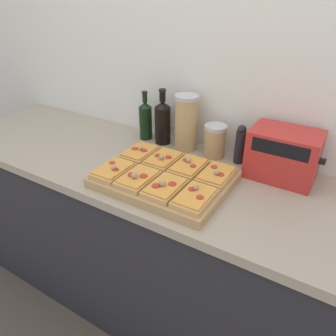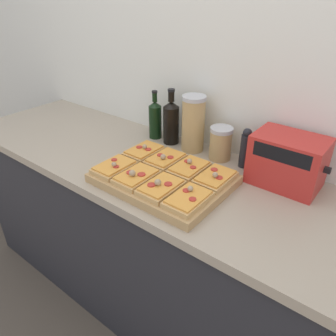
{
  "view_description": "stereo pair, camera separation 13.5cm",
  "coord_description": "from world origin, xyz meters",
  "px_view_note": "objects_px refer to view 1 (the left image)",
  "views": [
    {
      "loc": [
        0.56,
        -0.75,
        1.63
      ],
      "look_at": [
        -0.05,
        0.25,
        0.96
      ],
      "focal_mm": 35.0,
      "sensor_mm": 36.0,
      "label": 1
    },
    {
      "loc": [
        0.68,
        -0.67,
        1.63
      ],
      "look_at": [
        -0.05,
        0.25,
        0.96
      ],
      "focal_mm": 35.0,
      "sensor_mm": 36.0,
      "label": 2
    }
  ],
  "objects_px": {
    "wine_bottle": "(163,122)",
    "pepper_mill": "(240,145)",
    "grain_jar_tall": "(186,123)",
    "cutting_board": "(164,179)",
    "grain_jar_short": "(215,141)",
    "olive_oil_bottle": "(146,120)",
    "toaster_oven": "(283,155)"
  },
  "relations": [
    {
      "from": "olive_oil_bottle",
      "to": "toaster_oven",
      "type": "height_order",
      "value": "olive_oil_bottle"
    },
    {
      "from": "wine_bottle",
      "to": "pepper_mill",
      "type": "distance_m",
      "value": 0.41
    },
    {
      "from": "toaster_oven",
      "to": "wine_bottle",
      "type": "bearing_deg",
      "value": 177.21
    },
    {
      "from": "wine_bottle",
      "to": "grain_jar_tall",
      "type": "relative_size",
      "value": 1.03
    },
    {
      "from": "grain_jar_tall",
      "to": "grain_jar_short",
      "type": "height_order",
      "value": "grain_jar_tall"
    },
    {
      "from": "wine_bottle",
      "to": "grain_jar_short",
      "type": "relative_size",
      "value": 1.81
    },
    {
      "from": "cutting_board",
      "to": "grain_jar_tall",
      "type": "bearing_deg",
      "value": 103.99
    },
    {
      "from": "wine_bottle",
      "to": "olive_oil_bottle",
      "type": "bearing_deg",
      "value": 180.0
    },
    {
      "from": "grain_jar_short",
      "to": "pepper_mill",
      "type": "xyz_separation_m",
      "value": [
        0.12,
        0.0,
        0.01
      ]
    },
    {
      "from": "grain_jar_tall",
      "to": "toaster_oven",
      "type": "height_order",
      "value": "grain_jar_tall"
    },
    {
      "from": "grain_jar_tall",
      "to": "grain_jar_short",
      "type": "distance_m",
      "value": 0.17
    },
    {
      "from": "olive_oil_bottle",
      "to": "wine_bottle",
      "type": "distance_m",
      "value": 0.11
    },
    {
      "from": "grain_jar_tall",
      "to": "olive_oil_bottle",
      "type": "bearing_deg",
      "value": 180.0
    },
    {
      "from": "cutting_board",
      "to": "grain_jar_tall",
      "type": "height_order",
      "value": "grain_jar_tall"
    },
    {
      "from": "cutting_board",
      "to": "wine_bottle",
      "type": "relative_size",
      "value": 1.86
    },
    {
      "from": "grain_jar_tall",
      "to": "pepper_mill",
      "type": "distance_m",
      "value": 0.28
    },
    {
      "from": "olive_oil_bottle",
      "to": "pepper_mill",
      "type": "distance_m",
      "value": 0.52
    },
    {
      "from": "wine_bottle",
      "to": "grain_jar_tall",
      "type": "bearing_deg",
      "value": 0.0
    },
    {
      "from": "olive_oil_bottle",
      "to": "pepper_mill",
      "type": "relative_size",
      "value": 1.38
    },
    {
      "from": "grain_jar_short",
      "to": "toaster_oven",
      "type": "distance_m",
      "value": 0.32
    },
    {
      "from": "pepper_mill",
      "to": "toaster_oven",
      "type": "distance_m",
      "value": 0.2
    },
    {
      "from": "pepper_mill",
      "to": "cutting_board",
      "type": "bearing_deg",
      "value": -120.66
    },
    {
      "from": "wine_bottle",
      "to": "grain_jar_short",
      "type": "xyz_separation_m",
      "value": [
        0.29,
        0.0,
        -0.04
      ]
    },
    {
      "from": "pepper_mill",
      "to": "grain_jar_short",
      "type": "bearing_deg",
      "value": 180.0
    },
    {
      "from": "wine_bottle",
      "to": "pepper_mill",
      "type": "relative_size",
      "value": 1.53
    },
    {
      "from": "toaster_oven",
      "to": "pepper_mill",
      "type": "bearing_deg",
      "value": 171.4
    },
    {
      "from": "wine_bottle",
      "to": "toaster_oven",
      "type": "xyz_separation_m",
      "value": [
        0.61,
        -0.03,
        -0.01
      ]
    },
    {
      "from": "olive_oil_bottle",
      "to": "pepper_mill",
      "type": "bearing_deg",
      "value": -0.0
    },
    {
      "from": "cutting_board",
      "to": "olive_oil_bottle",
      "type": "bearing_deg",
      "value": 134.09
    },
    {
      "from": "olive_oil_bottle",
      "to": "grain_jar_tall",
      "type": "xyz_separation_m",
      "value": [
        0.24,
        -0.0,
        0.03
      ]
    },
    {
      "from": "wine_bottle",
      "to": "pepper_mill",
      "type": "bearing_deg",
      "value": 0.0
    },
    {
      "from": "pepper_mill",
      "to": "grain_jar_tall",
      "type": "bearing_deg",
      "value": 180.0
    }
  ]
}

